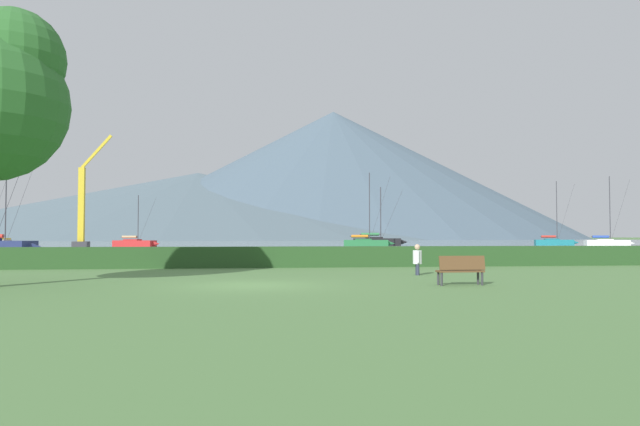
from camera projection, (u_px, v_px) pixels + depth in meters
name	position (u px, v px, depth m)	size (l,w,h in m)	color
ground_plane	(251.00, 285.00, 19.10)	(1000.00, 1000.00, 0.00)	#517A42
harbor_water	(242.00, 242.00, 154.83)	(320.00, 246.00, 0.00)	#8C9EA3
hedge_line	(247.00, 257.00, 30.02)	(80.00, 1.20, 1.04)	#284C23
sailboat_slip_0	(555.00, 242.00, 98.99)	(7.02, 3.86, 10.65)	#19707A
sailboat_slip_1	(367.00, 243.00, 85.30)	(7.41, 3.25, 10.65)	#236B38
sailboat_slip_2	(607.00, 243.00, 88.28)	(7.00, 3.80, 10.41)	white
sailboat_slip_4	(377.00, 241.00, 95.81)	(8.89, 3.99, 9.46)	black
sailboat_slip_5	(135.00, 243.00, 85.27)	(6.89, 3.87, 7.38)	red
sailboat_slip_6	(1.00, 245.00, 62.79)	(7.56, 3.24, 9.51)	#9E9EA3
park_bench_under_tree	(461.00, 269.00, 19.18)	(1.50, 0.47, 0.95)	brown
person_seated_viewer	(417.00, 258.00, 24.17)	(0.36, 0.56, 1.25)	#2D3347
dock_crane	(82.00, 213.00, 83.09)	(5.01, 2.00, 15.80)	#333338
distant_hill_west_ridge	(305.00, 184.00, 388.94)	(268.62, 268.62, 70.82)	#4C6070
distant_hill_central_peak	(333.00, 175.00, 356.79)	(280.96, 280.96, 75.94)	#4C6070
distant_hill_east_ridge	(198.00, 206.00, 338.12)	(321.59, 321.59, 37.24)	slate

